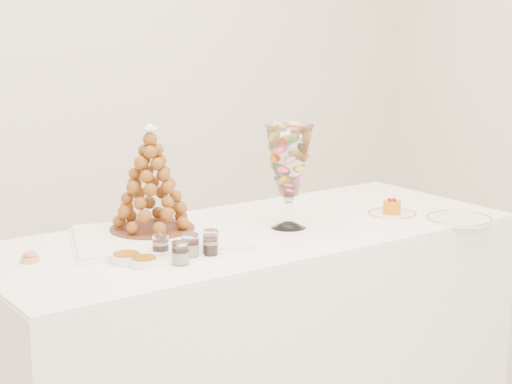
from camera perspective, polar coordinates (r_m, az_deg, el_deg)
buffet_table at (r=3.25m, az=-0.23°, el=-9.08°), size 2.04×0.90×0.76m
lace_tray at (r=3.02m, az=-6.35°, el=-3.03°), size 0.69×0.60×0.02m
macaron_vase at (r=3.12m, az=2.21°, el=2.04°), size 0.17×0.17×0.38m
cake_plate at (r=3.40m, az=9.06°, el=-1.48°), size 0.19×0.19×0.01m
spare_plate at (r=3.36m, az=13.40°, el=-1.78°), size 0.26×0.26×0.01m
pink_tart at (r=2.84m, az=-14.84°, el=-4.23°), size 0.06×0.06×0.04m
verrine_a at (r=2.82m, az=-6.38°, el=-3.56°), size 0.06×0.06×0.07m
verrine_b at (r=2.81m, az=-4.40°, el=-3.54°), size 0.07×0.07×0.08m
verrine_c at (r=2.88m, az=-3.03°, el=-3.21°), size 0.06×0.06×0.07m
verrine_d at (r=2.73m, az=-5.07°, el=-4.07°), size 0.06×0.06×0.07m
verrine_e at (r=2.82m, az=-3.07°, el=-3.54°), size 0.05×0.05×0.07m
ramekin_back at (r=2.77m, az=-8.63°, el=-4.41°), size 0.09×0.09×0.03m
ramekin_front at (r=2.72m, az=-7.47°, el=-4.67°), size 0.09×0.09×0.03m
croquembouche at (r=3.05m, az=-7.01°, el=0.89°), size 0.31×0.31×0.38m
mousse_cake at (r=3.39m, az=9.04°, el=-1.00°), size 0.07×0.07×0.06m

